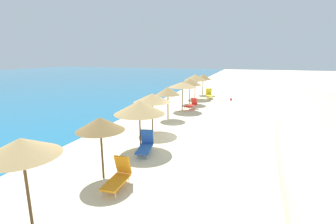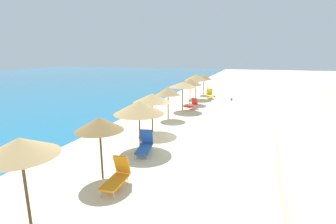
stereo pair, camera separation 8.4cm
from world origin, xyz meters
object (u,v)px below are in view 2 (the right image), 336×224
(beach_umbrella_3, at_px, (99,124))
(beach_umbrella_8, at_px, (190,82))
(lounge_chair_2, at_px, (145,145))
(beach_ball, at_px, (232,99))
(lounge_chair_0, at_px, (210,94))
(beach_umbrella_9, at_px, (196,77))
(beach_umbrella_4, at_px, (139,107))
(lounge_chair_3, at_px, (117,176))
(lounge_chair_1, at_px, (192,105))
(beach_umbrella_10, at_px, (204,77))
(beach_umbrella_6, at_px, (168,91))
(beach_umbrella_7, at_px, (183,85))
(beach_umbrella_5, at_px, (152,98))
(beach_umbrella_2, at_px, (20,147))

(beach_umbrella_3, relative_size, beach_umbrella_8, 0.98)
(lounge_chair_2, height_order, beach_ball, lounge_chair_2)
(beach_umbrella_3, xyz_separation_m, lounge_chair_0, (20.57, -0.97, -1.80))
(beach_umbrella_9, bearing_deg, beach_umbrella_3, -178.39)
(beach_umbrella_3, height_order, beach_umbrella_9, beach_umbrella_9)
(beach_umbrella_4, xyz_separation_m, beach_umbrella_9, (16.32, 0.64, 0.20))
(beach_umbrella_4, distance_m, lounge_chair_3, 4.40)
(beach_umbrella_3, bearing_deg, lounge_chair_1, -1.55)
(beach_umbrella_4, distance_m, beach_umbrella_10, 19.58)
(beach_umbrella_10, relative_size, lounge_chair_3, 1.80)
(beach_umbrella_4, relative_size, beach_umbrella_6, 1.05)
(beach_umbrella_6, bearing_deg, beach_umbrella_7, -4.15)
(beach_umbrella_9, bearing_deg, beach_umbrella_10, -5.18)
(beach_umbrella_8, xyz_separation_m, lounge_chair_0, (4.00, -1.39, -1.82))
(beach_umbrella_9, height_order, lounge_chair_3, beach_umbrella_9)
(beach_umbrella_5, distance_m, beach_umbrella_8, 10.18)
(beach_umbrella_4, xyz_separation_m, lounge_chair_3, (-3.90, -0.90, -1.82))
(beach_umbrella_4, height_order, beach_umbrella_7, beach_umbrella_4)
(beach_umbrella_6, distance_m, lounge_chair_2, 7.28)
(beach_ball, bearing_deg, beach_umbrella_10, 51.56)
(beach_umbrella_4, bearing_deg, beach_umbrella_6, 5.62)
(beach_umbrella_6, bearing_deg, beach_umbrella_3, -176.81)
(beach_umbrella_6, xyz_separation_m, beach_umbrella_7, (3.36, -0.24, 0.14))
(beach_umbrella_2, relative_size, lounge_chair_3, 1.86)
(beach_umbrella_7, xyz_separation_m, beach_umbrella_8, (3.26, 0.12, -0.07))
(beach_umbrella_6, xyz_separation_m, lounge_chair_2, (-6.96, -1.12, -1.81))
(beach_umbrella_9, distance_m, beach_umbrella_10, 3.28)
(beach_umbrella_6, relative_size, beach_umbrella_9, 0.90)
(lounge_chair_0, bearing_deg, lounge_chair_2, 72.54)
(beach_umbrella_6, distance_m, beach_umbrella_9, 9.78)
(beach_umbrella_8, height_order, beach_umbrella_9, beach_umbrella_9)
(beach_umbrella_4, height_order, lounge_chair_1, beach_umbrella_4)
(beach_umbrella_6, xyz_separation_m, lounge_chair_3, (-10.44, -1.55, -1.77))
(beach_umbrella_5, height_order, beach_umbrella_7, beach_umbrella_7)
(beach_umbrella_8, height_order, lounge_chair_3, beach_umbrella_8)
(beach_umbrella_5, relative_size, lounge_chair_2, 1.55)
(beach_umbrella_3, relative_size, lounge_chair_1, 1.51)
(beach_umbrella_3, relative_size, beach_umbrella_10, 0.96)
(beach_umbrella_8, xyz_separation_m, beach_ball, (3.42, -3.95, -2.16))
(beach_umbrella_2, bearing_deg, beach_umbrella_6, 1.09)
(beach_umbrella_5, relative_size, lounge_chair_3, 1.73)
(beach_umbrella_9, height_order, beach_umbrella_10, beach_umbrella_9)
(beach_umbrella_9, height_order, beach_ball, beach_umbrella_9)
(beach_umbrella_5, height_order, beach_umbrella_9, beach_umbrella_9)
(beach_umbrella_4, bearing_deg, lounge_chair_0, -2.93)
(lounge_chair_3, bearing_deg, lounge_chair_0, -92.80)
(beach_umbrella_5, distance_m, beach_umbrella_6, 3.56)
(beach_umbrella_6, relative_size, beach_ball, 9.03)
(beach_umbrella_2, height_order, beach_umbrella_10, beach_umbrella_2)
(lounge_chair_1, xyz_separation_m, lounge_chair_3, (-14.55, -0.61, 0.01))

